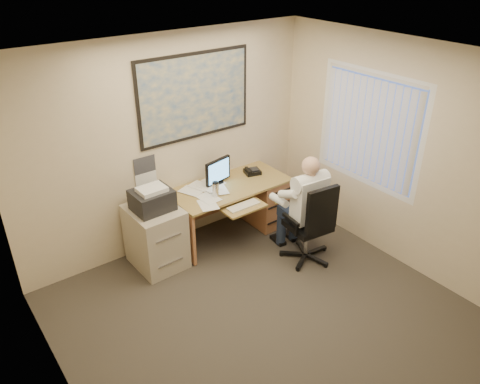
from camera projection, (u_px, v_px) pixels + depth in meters
room_shell at (292, 223)px, 4.18m from camera, size 4.00×4.50×2.70m
desk at (248, 198)px, 6.46m from camera, size 1.60×0.97×1.08m
world_map at (195, 96)px, 5.70m from camera, size 1.56×0.03×1.06m
wall_calendar at (145, 173)px, 5.70m from camera, size 0.28×0.01×0.42m
window_blinds at (369, 130)px, 5.68m from camera, size 0.06×1.40×1.30m
filing_cabinet at (155, 232)px, 5.66m from camera, size 0.58×0.69×1.08m
office_chair at (310, 238)px, 5.81m from camera, size 0.73×0.73×1.10m
person at (307, 209)px, 5.68m from camera, size 0.66×0.88×1.39m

